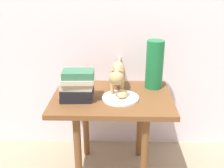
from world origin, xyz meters
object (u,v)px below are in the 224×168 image
object	(u,v)px
book_stack	(77,86)
candle_jar	(71,82)
plate	(120,98)
bread_roll	(122,94)
cat	(118,73)
side_table	(112,109)
green_vase	(155,65)

from	to	relation	value
book_stack	candle_jar	distance (m)	0.21
plate	bread_roll	bearing A→B (deg)	-52.23
bread_roll	cat	distance (m)	0.14
candle_jar	cat	bearing A→B (deg)	-13.42
side_table	bread_roll	distance (m)	0.15
green_vase	candle_jar	xyz separation A→B (m)	(-0.55, -0.02, -0.12)
side_table	bread_roll	size ratio (longest dim) A/B	9.23
book_stack	green_vase	distance (m)	0.53
book_stack	plate	bearing A→B (deg)	3.33
cat	book_stack	distance (m)	0.27
green_vase	plate	bearing A→B (deg)	-138.61
candle_jar	green_vase	bearing A→B (deg)	2.48
bread_roll	green_vase	distance (m)	0.32
side_table	plate	xyz separation A→B (m)	(0.05, -0.04, 0.10)
cat	book_stack	xyz separation A→B (m)	(-0.24, -0.11, -0.04)
plate	green_vase	world-z (taller)	green_vase
cat	bread_roll	bearing A→B (deg)	-76.20
cat	green_vase	bearing A→B (deg)	22.07
cat	green_vase	world-z (taller)	green_vase
side_table	cat	bearing A→B (deg)	58.23
bread_roll	cat	size ratio (longest dim) A/B	0.17
side_table	green_vase	world-z (taller)	green_vase
book_stack	side_table	bearing A→B (deg)	15.99
plate	candle_jar	size ratio (longest dim) A/B	2.62
cat	green_vase	size ratio (longest dim) A/B	1.51
side_table	plate	size ratio (longest dim) A/B	3.32
side_table	book_stack	distance (m)	0.28
plate	cat	world-z (taller)	cat
side_table	candle_jar	bearing A→B (deg)	155.12
bread_roll	candle_jar	world-z (taller)	candle_jar
side_table	cat	xyz separation A→B (m)	(0.03, 0.05, 0.22)
green_vase	candle_jar	distance (m)	0.56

